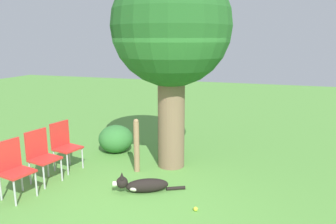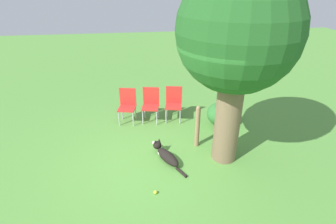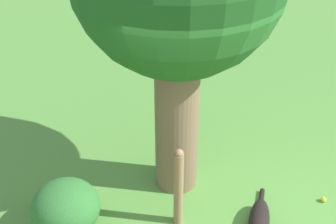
{
  "view_description": "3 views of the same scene",
  "coord_description": "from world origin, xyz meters",
  "px_view_note": "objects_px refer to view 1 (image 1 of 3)",
  "views": [
    {
      "loc": [
        1.98,
        -4.38,
        2.47
      ],
      "look_at": [
        0.02,
        1.55,
        1.09
      ],
      "focal_mm": 35.0,
      "sensor_mm": 36.0,
      "label": 1
    },
    {
      "loc": [
        4.59,
        -0.35,
        3.56
      ],
      "look_at": [
        -1.03,
        0.44,
        0.63
      ],
      "focal_mm": 28.0,
      "sensor_mm": 36.0,
      "label": 2
    },
    {
      "loc": [
        -3.47,
        -1.47,
        3.95
      ],
      "look_at": [
        -0.03,
        1.56,
        1.09
      ],
      "focal_mm": 50.0,
      "sensor_mm": 36.0,
      "label": 3
    }
  ],
  "objects_px": {
    "red_chair_2": "(64,143)",
    "red_chair_1": "(41,153)",
    "dog": "(142,185)",
    "red_chair_0": "(13,166)",
    "tennis_ball": "(196,209)",
    "oak_tree": "(171,31)",
    "fence_post": "(137,145)"
  },
  "relations": [
    {
      "from": "red_chair_2",
      "to": "red_chair_1",
      "type": "bearing_deg",
      "value": -80.15
    },
    {
      "from": "dog",
      "to": "red_chair_0",
      "type": "xyz_separation_m",
      "value": [
        -1.87,
        -0.79,
        0.4
      ]
    },
    {
      "from": "dog",
      "to": "red_chair_2",
      "type": "relative_size",
      "value": 1.18
    },
    {
      "from": "dog",
      "to": "red_chair_2",
      "type": "height_order",
      "value": "red_chair_2"
    },
    {
      "from": "red_chair_0",
      "to": "tennis_ball",
      "type": "bearing_deg",
      "value": 21.48
    },
    {
      "from": "oak_tree",
      "to": "tennis_ball",
      "type": "bearing_deg",
      "value": -60.86
    },
    {
      "from": "dog",
      "to": "tennis_ball",
      "type": "height_order",
      "value": "dog"
    },
    {
      "from": "oak_tree",
      "to": "dog",
      "type": "bearing_deg",
      "value": -93.98
    },
    {
      "from": "oak_tree",
      "to": "dog",
      "type": "distance_m",
      "value": 2.82
    },
    {
      "from": "oak_tree",
      "to": "fence_post",
      "type": "bearing_deg",
      "value": -137.8
    },
    {
      "from": "fence_post",
      "to": "red_chair_2",
      "type": "relative_size",
      "value": 1.11
    },
    {
      "from": "oak_tree",
      "to": "tennis_ball",
      "type": "xyz_separation_m",
      "value": [
        0.89,
        -1.6,
        -2.6
      ]
    },
    {
      "from": "red_chair_0",
      "to": "red_chair_1",
      "type": "distance_m",
      "value": 0.63
    },
    {
      "from": "oak_tree",
      "to": "red_chair_0",
      "type": "relative_size",
      "value": 4.11
    },
    {
      "from": "red_chair_1",
      "to": "tennis_ball",
      "type": "relative_size",
      "value": 13.73
    },
    {
      "from": "fence_post",
      "to": "red_chair_0",
      "type": "height_order",
      "value": "fence_post"
    },
    {
      "from": "dog",
      "to": "fence_post",
      "type": "distance_m",
      "value": 0.99
    },
    {
      "from": "fence_post",
      "to": "red_chair_0",
      "type": "bearing_deg",
      "value": -131.95
    },
    {
      "from": "oak_tree",
      "to": "red_chair_0",
      "type": "xyz_separation_m",
      "value": [
        -1.96,
        -2.07,
        -2.11
      ]
    },
    {
      "from": "dog",
      "to": "tennis_ball",
      "type": "xyz_separation_m",
      "value": [
        0.98,
        -0.32,
        -0.09
      ]
    },
    {
      "from": "oak_tree",
      "to": "dog",
      "type": "height_order",
      "value": "oak_tree"
    },
    {
      "from": "oak_tree",
      "to": "fence_post",
      "type": "relative_size",
      "value": 3.71
    },
    {
      "from": "fence_post",
      "to": "red_chair_2",
      "type": "bearing_deg",
      "value": -166.55
    },
    {
      "from": "dog",
      "to": "red_chair_1",
      "type": "relative_size",
      "value": 1.18
    },
    {
      "from": "fence_post",
      "to": "red_chair_0",
      "type": "relative_size",
      "value": 1.11
    },
    {
      "from": "red_chair_0",
      "to": "tennis_ball",
      "type": "relative_size",
      "value": 13.73
    },
    {
      "from": "red_chair_0",
      "to": "red_chair_1",
      "type": "bearing_deg",
      "value": 99.85
    },
    {
      "from": "fence_post",
      "to": "dog",
      "type": "bearing_deg",
      "value": -60.73
    },
    {
      "from": "tennis_ball",
      "to": "oak_tree",
      "type": "bearing_deg",
      "value": 119.14
    },
    {
      "from": "red_chair_2",
      "to": "tennis_ball",
      "type": "bearing_deg",
      "value": -3.56
    },
    {
      "from": "red_chair_1",
      "to": "tennis_ball",
      "type": "xyz_separation_m",
      "value": [
        2.83,
        -0.16,
        -0.49
      ]
    },
    {
      "from": "red_chair_1",
      "to": "red_chair_2",
      "type": "relative_size",
      "value": 1.0
    }
  ]
}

